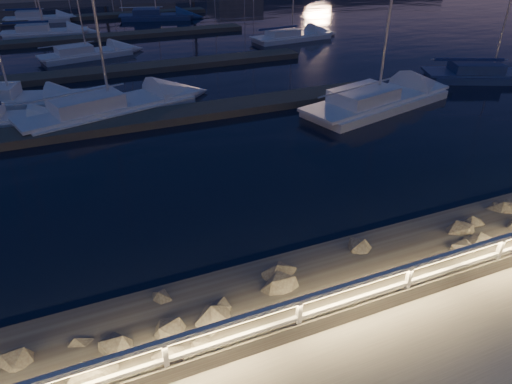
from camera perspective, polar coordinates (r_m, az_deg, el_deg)
ground at (r=11.78m, az=14.18°, el=-13.98°), size 400.00×400.00×0.00m
harbor_water at (r=39.15m, az=-14.28°, el=15.87°), size 400.00×440.00×0.60m
guard_rail at (r=11.23m, az=14.38°, el=-11.24°), size 44.11×0.12×1.06m
floating_docks at (r=40.26m, az=-14.73°, el=17.02°), size 22.00×36.00×0.40m
sailboat_c at (r=25.65m, az=-18.29°, el=10.00°), size 9.79×5.28×16.01m
sailboat_d at (r=26.42m, az=14.61°, el=11.08°), size 10.03×5.11×16.34m
sailboat_f at (r=29.35m, az=-28.68°, el=10.19°), size 7.89×4.23×12.96m
sailboat_g at (r=38.77m, az=-20.68°, el=15.94°), size 7.31×3.56×11.95m
sailboat_h at (r=34.38m, az=27.01°, el=13.07°), size 8.78×5.69×14.50m
sailboat_k at (r=54.63m, az=-12.58°, el=20.73°), size 8.20×4.15×13.42m
sailboat_l at (r=42.96m, az=4.27°, el=18.89°), size 7.74×3.12×12.74m
sailboat_m at (r=57.03m, az=-25.70°, el=19.03°), size 7.03×2.87×11.71m
sailboat_n at (r=48.55m, az=-25.12°, el=17.67°), size 7.63×3.03×12.67m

